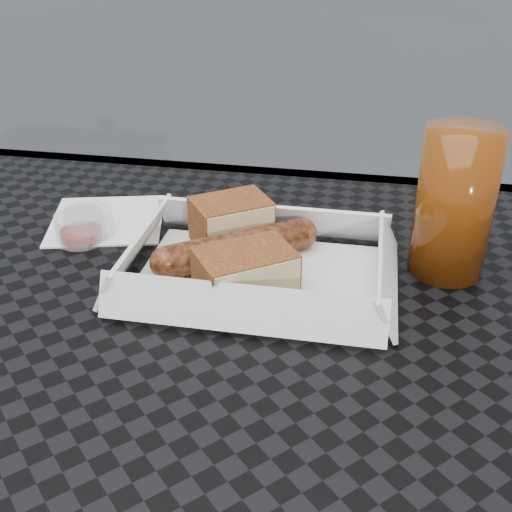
# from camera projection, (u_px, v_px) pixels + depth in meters

# --- Properties ---
(patio_table) EXTENTS (0.80, 0.80, 0.74)m
(patio_table) POSITION_uv_depth(u_px,v_px,m) (154.00, 421.00, 0.55)
(patio_table) COLOR black
(patio_table) RESTS_ON ground
(food_tray) EXTENTS (0.22, 0.15, 0.00)m
(food_tray) POSITION_uv_depth(u_px,v_px,m) (258.00, 277.00, 0.60)
(food_tray) COLOR white
(food_tray) RESTS_ON patio_table
(bratwurst) EXTENTS (0.15, 0.11, 0.03)m
(bratwurst) POSITION_uv_depth(u_px,v_px,m) (237.00, 248.00, 0.61)
(bratwurst) COLOR brown
(bratwurst) RESTS_ON food_tray
(bread_near) EXTENTS (0.09, 0.09, 0.05)m
(bread_near) POSITION_uv_depth(u_px,v_px,m) (231.00, 221.00, 0.65)
(bread_near) COLOR brown
(bread_near) RESTS_ON food_tray
(bread_far) EXTENTS (0.10, 0.09, 0.04)m
(bread_far) POSITION_uv_depth(u_px,v_px,m) (245.00, 273.00, 0.56)
(bread_far) COLOR brown
(bread_far) RESTS_ON food_tray
(veg_garnish) EXTENTS (0.03, 0.03, 0.00)m
(veg_garnish) POSITION_uv_depth(u_px,v_px,m) (331.00, 314.00, 0.54)
(veg_garnish) COLOR red
(veg_garnish) RESTS_ON food_tray
(napkin) EXTENTS (0.15, 0.15, 0.00)m
(napkin) POSITION_uv_depth(u_px,v_px,m) (107.00, 220.00, 0.71)
(napkin) COLOR white
(napkin) RESTS_ON patio_table
(condiment_cup_sauce) EXTENTS (0.05, 0.05, 0.03)m
(condiment_cup_sauce) POSITION_uv_depth(u_px,v_px,m) (80.00, 227.00, 0.66)
(condiment_cup_sauce) COLOR #99170B
(condiment_cup_sauce) RESTS_ON patio_table
(condiment_cup_empty) EXTENTS (0.05, 0.05, 0.03)m
(condiment_cup_empty) POSITION_uv_depth(u_px,v_px,m) (89.00, 223.00, 0.67)
(condiment_cup_empty) COLOR silver
(condiment_cup_empty) RESTS_ON patio_table
(drink_glass) EXTENTS (0.07, 0.07, 0.14)m
(drink_glass) POSITION_uv_depth(u_px,v_px,m) (455.00, 203.00, 0.58)
(drink_glass) COLOR #632908
(drink_glass) RESTS_ON patio_table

